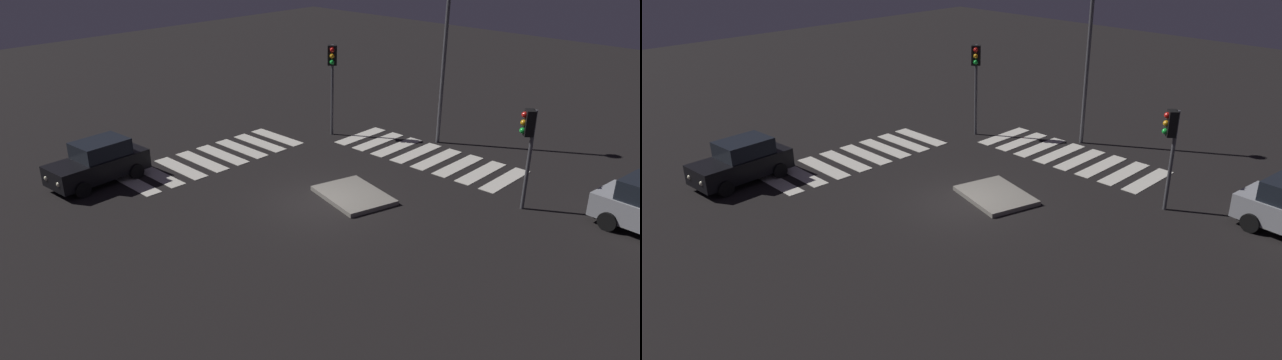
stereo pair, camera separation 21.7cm
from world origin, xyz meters
The scene contains 8 objects.
ground_plane centered at (0.00, 0.00, 0.00)m, with size 80.00×80.00×0.00m, color black.
traffic_island centered at (-0.56, -1.33, 0.09)m, with size 3.45×2.92×0.18m.
car_black centered at (8.11, 4.88, 0.87)m, with size 2.16×4.18×1.77m.
traffic_light_east centered at (5.22, -6.23, 3.46)m, with size 0.54×0.53×4.57m.
traffic_light_south centered at (-5.72, -4.98, 2.97)m, with size 0.53×0.54×3.91m.
street_lamp centered at (0.72, -9.07, 5.82)m, with size 0.56×0.56×8.69m.
crosswalk_near centered at (0.00, -7.11, 0.01)m, with size 8.75×3.20×0.02m.
crosswalk_side centered at (6.94, 0.00, 0.01)m, with size 3.20×8.75×0.02m.
Camera 1 is at (-14.91, 15.35, 10.26)m, focal length 34.27 mm.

